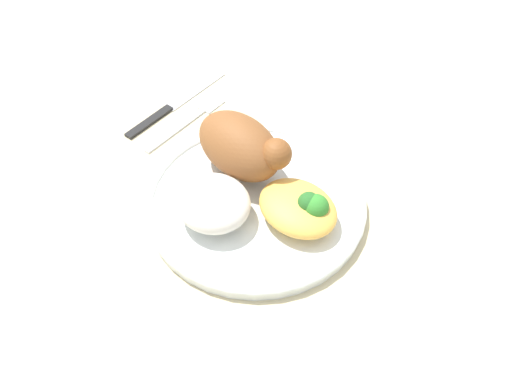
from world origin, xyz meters
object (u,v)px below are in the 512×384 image
Objects in this scene: plate at (256,202)px; rice_pile at (213,203)px; roasted_chicken at (242,146)px; knife at (168,108)px; mac_cheese_with_broccoli at (301,207)px; fork at (189,120)px.

plate is 2.99× the size of rice_pile.
plate is 2.06× the size of roasted_chicken.
plate reaches higher than knife.
mac_cheese_with_broccoli is at bearing -4.22° from knife.
rice_pile and mac_cheese_with_broccoli have the same top height.
plate reaches higher than fork.
roasted_chicken is at bearing 113.52° from rice_pile.
roasted_chicken is 0.88× the size of fork.
roasted_chicken reaches higher than knife.
rice_pile is 0.61× the size of fork.
rice_pile is 0.19m from fork.
rice_pile is (0.03, -0.07, -0.02)m from roasted_chicken.
rice_pile is 0.91× the size of mac_cheese_with_broccoli.
plate is at bearing -13.33° from fork.
roasted_chicken is 0.14m from fork.
fork is at bearing 8.29° from knife.
knife is (-0.04, -0.01, 0.00)m from fork.
rice_pile reaches higher than fork.
fork is at bearing 149.74° from rice_pile.
roasted_chicken is (-0.05, 0.02, 0.04)m from plate.
plate is 0.06m from mac_cheese_with_broccoli.
knife is at bearing 175.78° from mac_cheese_with_broccoli.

